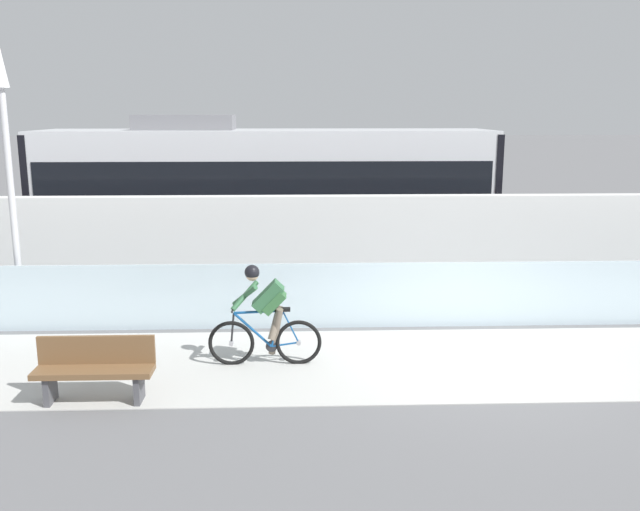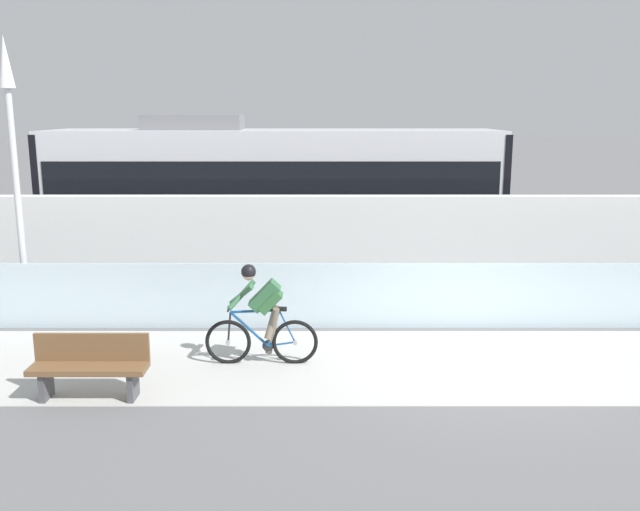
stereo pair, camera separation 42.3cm
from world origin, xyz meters
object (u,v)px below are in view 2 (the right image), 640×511
at_px(cyclist_on_bike, 260,316).
at_px(lamp_post_antenna, 11,146).
at_px(bench, 88,365).
at_px(tram, 273,193).

xyz_separation_m(cyclist_on_bike, lamp_post_antenna, (-4.58, 2.15, 2.51)).
bearing_deg(cyclist_on_bike, bench, -150.49).
bearing_deg(tram, bench, -104.06).
xyz_separation_m(tram, cyclist_on_bike, (0.23, -6.85, -1.11)).
distance_m(lamp_post_antenna, bench, 5.01).
bearing_deg(tram, cyclist_on_bike, -88.04).
bearing_deg(bench, lamp_post_antenna, 123.93).
xyz_separation_m(tram, bench, (-2.04, -8.14, -1.41)).
distance_m(tram, cyclist_on_bike, 6.94).
height_order(lamp_post_antenna, bench, lamp_post_antenna).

